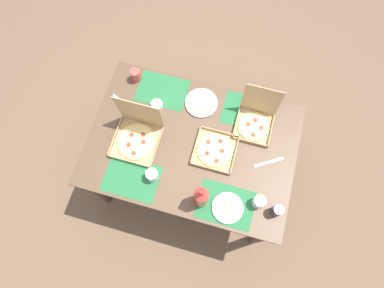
{
  "coord_description": "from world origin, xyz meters",
  "views": [
    {
      "loc": [
        0.2,
        -0.7,
        2.82
      ],
      "look_at": [
        0.0,
        0.0,
        0.76
      ],
      "focal_mm": 30.09,
      "sensor_mm": 36.0,
      "label": 1
    }
  ],
  "objects": [
    {
      "name": "dining_table",
      "position": [
        0.0,
        0.0,
        0.64
      ],
      "size": [
        1.41,
        0.98,
        0.76
      ],
      "color": "#3F3328",
      "rests_on": "ground_plane"
    },
    {
      "name": "plate_far_left",
      "position": [
        0.34,
        -0.35,
        0.77
      ],
      "size": [
        0.2,
        0.2,
        0.03
      ],
      "color": "white",
      "rests_on": "dining_table"
    },
    {
      "name": "placemat_far_right",
      "position": [
        0.32,
        0.34,
        0.76
      ],
      "size": [
        0.36,
        0.26,
        0.0
      ],
      "primitive_type": "cube",
      "color": "#236638",
      "rests_on": "dining_table"
    },
    {
      "name": "placemat_far_left",
      "position": [
        -0.32,
        0.34,
        0.76
      ],
      "size": [
        0.36,
        0.26,
        0.0
      ],
      "primitive_type": "cube",
      "color": "#236638",
      "rests_on": "dining_table"
    },
    {
      "name": "pizza_box_corner_left",
      "position": [
        -0.37,
        -0.06,
        0.81
      ],
      "size": [
        0.31,
        0.31,
        0.34
      ],
      "color": "tan",
      "rests_on": "dining_table"
    },
    {
      "name": "cup_clear_left",
      "position": [
        0.51,
        -0.27,
        0.8
      ],
      "size": [
        0.08,
        0.08,
        0.1
      ],
      "primitive_type": "cylinder",
      "color": "silver",
      "rests_on": "dining_table"
    },
    {
      "name": "fork_by_near_right",
      "position": [
        -0.56,
        0.17,
        0.76
      ],
      "size": [
        0.18,
        0.09,
        0.0
      ],
      "primitive_type": "cube",
      "rotation": [
        0.0,
        0.0,
        2.72
      ],
      "color": "#B7B7BC",
      "rests_on": "dining_table"
    },
    {
      "name": "plate_middle",
      "position": [
        -0.02,
        0.31,
        0.77
      ],
      "size": [
        0.23,
        0.23,
        0.03
      ],
      "color": "white",
      "rests_on": "dining_table"
    },
    {
      "name": "cup_red",
      "position": [
        -0.19,
        -0.29,
        0.8
      ],
      "size": [
        0.08,
        0.08,
        0.09
      ],
      "primitive_type": "cylinder",
      "color": "silver",
      "rests_on": "dining_table"
    },
    {
      "name": "soda_bottle",
      "position": [
        0.16,
        -0.36,
        0.89
      ],
      "size": [
        0.09,
        0.09,
        0.32
      ],
      "color": "#B2382D",
      "rests_on": "dining_table"
    },
    {
      "name": "cup_dark",
      "position": [
        -0.53,
        0.38,
        0.81
      ],
      "size": [
        0.07,
        0.07,
        0.1
      ],
      "primitive_type": "cylinder",
      "color": "#BF4742",
      "rests_on": "dining_table"
    },
    {
      "name": "cup_spare",
      "position": [
        0.63,
        -0.3,
        0.81
      ],
      "size": [
        0.07,
        0.07,
        0.11
      ],
      "primitive_type": "cylinder",
      "color": "#333338",
      "rests_on": "dining_table"
    },
    {
      "name": "placemat_near_right",
      "position": [
        0.32,
        -0.34,
        0.76
      ],
      "size": [
        0.36,
        0.26,
        0.0
      ],
      "primitive_type": "cube",
      "color": "#236638",
      "rests_on": "dining_table"
    },
    {
      "name": "pizza_box_edge_far",
      "position": [
        0.16,
        -0.01,
        0.77
      ],
      "size": [
        0.28,
        0.28,
        0.04
      ],
      "color": "tan",
      "rests_on": "dining_table"
    },
    {
      "name": "condiment_bowl",
      "position": [
        -0.31,
        0.2,
        0.78
      ],
      "size": [
        0.08,
        0.08,
        0.05
      ],
      "primitive_type": "cylinder",
      "color": "white",
      "rests_on": "dining_table"
    },
    {
      "name": "knife_by_near_left",
      "position": [
        0.53,
        0.01,
        0.76
      ],
      "size": [
        0.19,
        0.12,
        0.0
      ],
      "primitive_type": "cube",
      "rotation": [
        0.0,
        0.0,
        3.69
      ],
      "color": "#B7B7BC",
      "rests_on": "dining_table"
    },
    {
      "name": "placemat_near_left",
      "position": [
        -0.32,
        -0.34,
        0.76
      ],
      "size": [
        0.36,
        0.26,
        0.0
      ],
      "primitive_type": "cube",
      "color": "#236638",
      "rests_on": "dining_table"
    },
    {
      "name": "pizza_box_center",
      "position": [
        0.38,
        0.27,
        0.8
      ],
      "size": [
        0.25,
        0.28,
        0.29
      ],
      "color": "tan",
      "rests_on": "dining_table"
    },
    {
      "name": "ground_plane",
      "position": [
        0.0,
        0.0,
        0.0
      ],
      "size": [
        6.0,
        6.0,
        0.0
      ],
      "primitive_type": "plane",
      "color": "brown"
    }
  ]
}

